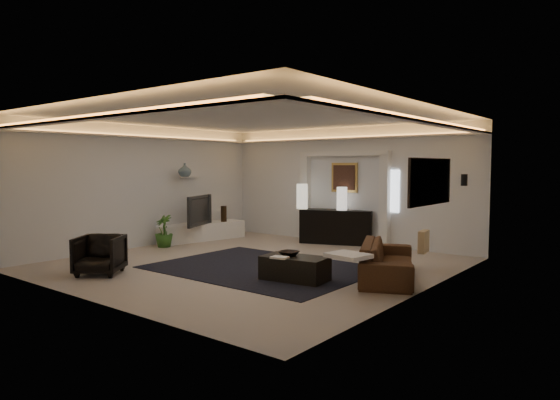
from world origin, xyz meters
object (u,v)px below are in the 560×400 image
Objects in this scene: console at (337,228)px; armchair at (100,255)px; sofa at (387,260)px; coffee_table at (295,268)px.

armchair is at bearing -124.20° from console.
sofa is 1.97× the size of coffee_table.
sofa reaches higher than coffee_table.
console is at bearing 20.07° from sofa.
coffee_table is 1.42× the size of armchair.
console is 2.30× the size of armchair.
console is 1.62× the size of coffee_table.
coffee_table is 3.52m from armchair.
armchair reaches higher than sofa.
coffee_table is at bearing 108.82° from sofa.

